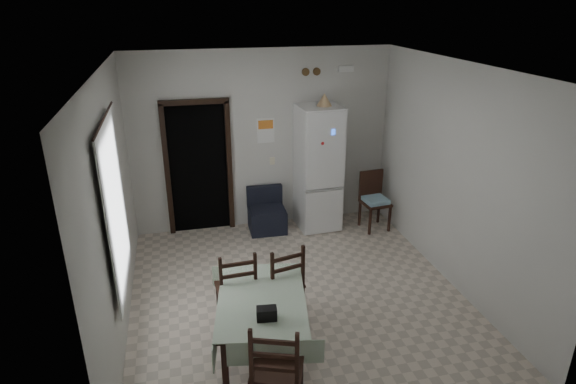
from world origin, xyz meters
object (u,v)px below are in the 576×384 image
at_px(navy_seat, 267,211).
at_px(dining_chair_far_left, 236,287).
at_px(corner_chair, 375,202).
at_px(dining_chair_far_right, 281,281).
at_px(dining_table, 262,326).
at_px(fridge, 318,168).
at_px(dining_chair_near_head, 277,366).

distance_m(navy_seat, dining_chair_far_left, 2.51).
xyz_separation_m(corner_chair, dining_chair_far_left, (-2.58, -2.02, 0.03)).
height_order(corner_chair, dining_chair_far_right, dining_chair_far_right).
bearing_deg(dining_chair_far_left, dining_table, 106.36).
height_order(fridge, navy_seat, fridge).
xyz_separation_m(navy_seat, dining_chair_near_head, (-0.64, -3.73, 0.18)).
relative_size(navy_seat, dining_chair_far_right, 0.69).
bearing_deg(dining_chair_far_left, navy_seat, -112.52).
bearing_deg(fridge, dining_chair_far_right, -119.03).
relative_size(corner_chair, dining_chair_far_right, 0.93).
xyz_separation_m(navy_seat, dining_chair_far_right, (-0.30, -2.35, 0.16)).
height_order(corner_chair, dining_chair_far_left, dining_chair_far_left).
xyz_separation_m(dining_table, dining_chair_near_head, (-0.01, -0.81, 0.18)).
bearing_deg(corner_chair, dining_table, -138.68).
bearing_deg(fridge, dining_chair_far_left, -128.36).
height_order(navy_seat, dining_chair_far_right, dining_chair_far_right).
height_order(dining_chair_far_left, dining_chair_near_head, dining_chair_near_head).
distance_m(fridge, navy_seat, 1.09).
relative_size(dining_chair_far_left, dining_chair_near_head, 0.97).
distance_m(fridge, dining_table, 3.34).
bearing_deg(corner_chair, navy_seat, 162.91).
xyz_separation_m(dining_chair_far_left, dining_chair_far_right, (0.53, 0.01, -0.00)).
bearing_deg(dining_table, dining_chair_far_right, 69.94).
relative_size(fridge, corner_chair, 2.11).
relative_size(corner_chair, dining_chair_near_head, 0.91).
height_order(corner_chair, dining_chair_near_head, dining_chair_near_head).
xyz_separation_m(fridge, corner_chair, (0.89, -0.35, -0.54)).
height_order(fridge, dining_chair_far_right, fridge).
bearing_deg(dining_table, dining_chair_near_head, -80.53).
bearing_deg(fridge, dining_table, -119.84).
height_order(fridge, dining_table, fridge).
bearing_deg(navy_seat, dining_chair_far_right, -95.59).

